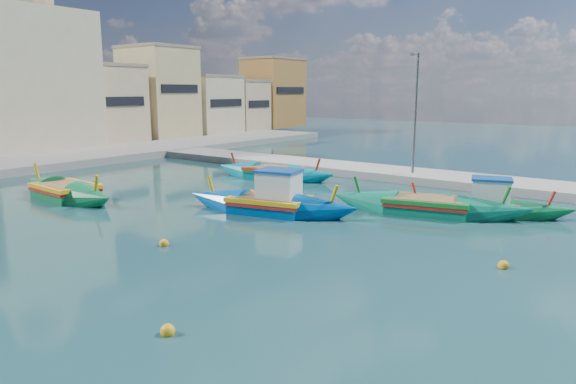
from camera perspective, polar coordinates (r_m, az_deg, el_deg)
ground at (r=16.21m, az=8.80°, el=-9.56°), size 160.00×160.00×0.00m
east_quay at (r=32.70m, az=23.71°, el=0.65°), size 4.00×70.00×0.50m
church_block at (r=52.55m, az=-27.65°, el=12.92°), size 10.00×10.00×19.10m
quay_street_lamp at (r=33.56m, az=13.94°, el=8.54°), size 1.18×0.16×8.00m
luzzu_turquoise_cabin at (r=25.75m, az=20.54°, el=-1.59°), size 4.09×8.57×2.70m
luzzu_blue_cabin at (r=24.39m, az=-2.00°, el=-1.39°), size 4.18×9.30×3.20m
luzzu_cyan_mid at (r=33.97m, az=-1.61°, el=2.01°), size 3.28×9.21×2.66m
luzzu_green at (r=30.05m, az=-23.47°, el=-0.10°), size 2.71×8.96×2.79m
luzzu_blue_south at (r=25.08m, az=15.14°, el=-1.68°), size 4.35×9.74×2.74m
mooring_buoys at (r=21.13m, az=-4.96°, el=-4.29°), size 23.27×23.61×0.36m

